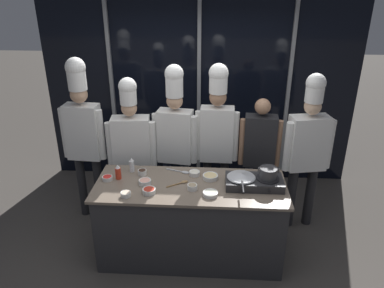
{
  "coord_description": "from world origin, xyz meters",
  "views": [
    {
      "loc": [
        0.23,
        -3.35,
        2.88
      ],
      "look_at": [
        0.0,
        0.25,
        1.25
      ],
      "focal_mm": 35.0,
      "sensor_mm": 36.0,
      "label": 1
    }
  ],
  "objects_px": {
    "frying_pan": "(241,176)",
    "prep_bowl_mushrooms": "(192,187)",
    "chef_pastry": "(217,131)",
    "squeeze_bottle_chili": "(118,172)",
    "prep_bowl_chicken": "(126,194)",
    "prep_bowl_bell_pepper": "(107,178)",
    "chef_head": "(83,128)",
    "chef_sous": "(132,143)",
    "prep_bowl_shrimp": "(145,182)",
    "prep_bowl_ginger": "(210,176)",
    "serving_spoon_solid": "(182,183)",
    "chef_apprentice": "(308,143)",
    "prep_bowl_bean_sprouts": "(210,193)",
    "person_guest": "(259,149)",
    "prep_bowl_garlic": "(194,173)",
    "prep_bowl_soy_glaze": "(142,172)",
    "portable_stove": "(254,182)",
    "prep_bowl_chili_flakes": "(149,191)",
    "serving_spoon_slotted": "(183,172)",
    "chef_line": "(175,134)",
    "squeeze_bottle_clear": "(132,165)",
    "stock_pot": "(268,173)"
  },
  "relations": [
    {
      "from": "squeeze_bottle_clear",
      "to": "prep_bowl_shrimp",
      "type": "height_order",
      "value": "squeeze_bottle_clear"
    },
    {
      "from": "prep_bowl_ginger",
      "to": "stock_pot",
      "type": "bearing_deg",
      "value": -11.76
    },
    {
      "from": "portable_stove",
      "to": "prep_bowl_bell_pepper",
      "type": "relative_size",
      "value": 5.26
    },
    {
      "from": "serving_spoon_slotted",
      "to": "squeeze_bottle_chili",
      "type": "bearing_deg",
      "value": -165.02
    },
    {
      "from": "squeeze_bottle_clear",
      "to": "serving_spoon_slotted",
      "type": "height_order",
      "value": "squeeze_bottle_clear"
    },
    {
      "from": "prep_bowl_shrimp",
      "to": "serving_spoon_slotted",
      "type": "bearing_deg",
      "value": 36.83
    },
    {
      "from": "prep_bowl_bean_sprouts",
      "to": "person_guest",
      "type": "xyz_separation_m",
      "value": [
        0.57,
        0.94,
        0.06
      ]
    },
    {
      "from": "squeeze_bottle_clear",
      "to": "prep_bowl_soy_glaze",
      "type": "relative_size",
      "value": 1.75
    },
    {
      "from": "prep_bowl_chili_flakes",
      "to": "prep_bowl_shrimp",
      "type": "bearing_deg",
      "value": 112.51
    },
    {
      "from": "prep_bowl_garlic",
      "to": "chef_sous",
      "type": "bearing_deg",
      "value": 150.02
    },
    {
      "from": "squeeze_bottle_clear",
      "to": "chef_apprentice",
      "type": "bearing_deg",
      "value": 11.53
    },
    {
      "from": "prep_bowl_garlic",
      "to": "prep_bowl_chicken",
      "type": "bearing_deg",
      "value": -144.15
    },
    {
      "from": "squeeze_bottle_clear",
      "to": "prep_bowl_bell_pepper",
      "type": "xyz_separation_m",
      "value": [
        -0.22,
        -0.2,
        -0.05
      ]
    },
    {
      "from": "portable_stove",
      "to": "prep_bowl_garlic",
      "type": "height_order",
      "value": "portable_stove"
    },
    {
      "from": "frying_pan",
      "to": "prep_bowl_mushrooms",
      "type": "height_order",
      "value": "frying_pan"
    },
    {
      "from": "serving_spoon_solid",
      "to": "chef_pastry",
      "type": "xyz_separation_m",
      "value": [
        0.36,
        0.74,
        0.29
      ]
    },
    {
      "from": "frying_pan",
      "to": "prep_bowl_garlic",
      "type": "relative_size",
      "value": 4.35
    },
    {
      "from": "prep_bowl_shrimp",
      "to": "prep_bowl_garlic",
      "type": "height_order",
      "value": "prep_bowl_shrimp"
    },
    {
      "from": "prep_bowl_bean_sprouts",
      "to": "portable_stove",
      "type": "bearing_deg",
      "value": 25.41
    },
    {
      "from": "chef_pastry",
      "to": "squeeze_bottle_chili",
      "type": "bearing_deg",
      "value": 34.75
    },
    {
      "from": "prep_bowl_bean_sprouts",
      "to": "prep_bowl_ginger",
      "type": "distance_m",
      "value": 0.33
    },
    {
      "from": "portable_stove",
      "to": "serving_spoon_solid",
      "type": "relative_size",
      "value": 2.58
    },
    {
      "from": "squeeze_bottle_chili",
      "to": "serving_spoon_solid",
      "type": "relative_size",
      "value": 0.72
    },
    {
      "from": "squeeze_bottle_clear",
      "to": "squeeze_bottle_chili",
      "type": "bearing_deg",
      "value": -124.06
    },
    {
      "from": "prep_bowl_bean_sprouts",
      "to": "chef_pastry",
      "type": "height_order",
      "value": "chef_pastry"
    },
    {
      "from": "squeeze_bottle_chili",
      "to": "prep_bowl_bell_pepper",
      "type": "bearing_deg",
      "value": -162.12
    },
    {
      "from": "squeeze_bottle_chili",
      "to": "stock_pot",
      "type": "bearing_deg",
      "value": -2.25
    },
    {
      "from": "prep_bowl_chicken",
      "to": "prep_bowl_garlic",
      "type": "xyz_separation_m",
      "value": [
        0.65,
        0.47,
        -0.0
      ]
    },
    {
      "from": "squeeze_bottle_chili",
      "to": "prep_bowl_mushrooms",
      "type": "relative_size",
      "value": 1.6
    },
    {
      "from": "prep_bowl_mushrooms",
      "to": "chef_head",
      "type": "xyz_separation_m",
      "value": [
        -1.35,
        0.78,
        0.29
      ]
    },
    {
      "from": "chef_head",
      "to": "chef_sous",
      "type": "distance_m",
      "value": 0.6
    },
    {
      "from": "prep_bowl_ginger",
      "to": "squeeze_bottle_clear",
      "type": "bearing_deg",
      "value": 173.11
    },
    {
      "from": "prep_bowl_chicken",
      "to": "prep_bowl_bell_pepper",
      "type": "bearing_deg",
      "value": 131.09
    },
    {
      "from": "squeeze_bottle_clear",
      "to": "prep_bowl_chili_flakes",
      "type": "xyz_separation_m",
      "value": [
        0.26,
        -0.43,
        -0.05
      ]
    },
    {
      "from": "squeeze_bottle_chili",
      "to": "prep_bowl_soy_glaze",
      "type": "bearing_deg",
      "value": 23.01
    },
    {
      "from": "squeeze_bottle_chili",
      "to": "chef_pastry",
      "type": "relative_size",
      "value": 0.08
    },
    {
      "from": "prep_bowl_chili_flakes",
      "to": "prep_bowl_bell_pepper",
      "type": "bearing_deg",
      "value": 154.4
    },
    {
      "from": "portable_stove",
      "to": "stock_pot",
      "type": "bearing_deg",
      "value": 0.1
    },
    {
      "from": "serving_spoon_slotted",
      "to": "chef_sous",
      "type": "height_order",
      "value": "chef_sous"
    },
    {
      "from": "prep_bowl_chicken",
      "to": "prep_bowl_mushrooms",
      "type": "bearing_deg",
      "value": 14.54
    },
    {
      "from": "serving_spoon_slotted",
      "to": "chef_line",
      "type": "relative_size",
      "value": 0.14
    },
    {
      "from": "prep_bowl_shrimp",
      "to": "prep_bowl_ginger",
      "type": "bearing_deg",
      "value": 13.02
    },
    {
      "from": "squeeze_bottle_clear",
      "to": "squeeze_bottle_chili",
      "type": "relative_size",
      "value": 1.02
    },
    {
      "from": "person_guest",
      "to": "chef_apprentice",
      "type": "height_order",
      "value": "chef_apprentice"
    },
    {
      "from": "squeeze_bottle_chili",
      "to": "prep_bowl_soy_glaze",
      "type": "xyz_separation_m",
      "value": [
        0.24,
        0.1,
        -0.04
      ]
    },
    {
      "from": "portable_stove",
      "to": "squeeze_bottle_chili",
      "type": "bearing_deg",
      "value": 177.53
    },
    {
      "from": "prep_bowl_soy_glaze",
      "to": "person_guest",
      "type": "bearing_deg",
      "value": 23.22
    },
    {
      "from": "chef_pastry",
      "to": "person_guest",
      "type": "height_order",
      "value": "chef_pastry"
    },
    {
      "from": "portable_stove",
      "to": "squeeze_bottle_chili",
      "type": "xyz_separation_m",
      "value": [
        -1.43,
        0.06,
        0.03
      ]
    },
    {
      "from": "serving_spoon_solid",
      "to": "chef_apprentice",
      "type": "relative_size",
      "value": 0.12
    }
  ]
}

